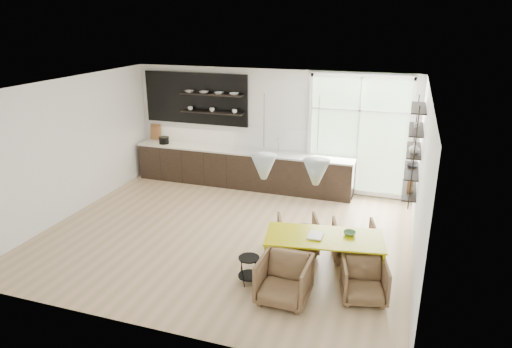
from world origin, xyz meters
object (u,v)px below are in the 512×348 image
at_px(armchair_front_left, 284,280).
at_px(wire_stool, 249,266).
at_px(armchair_front_right, 364,281).
at_px(armchair_back_right, 353,241).
at_px(armchair_back_left, 298,234).
at_px(dining_table, 324,239).

distance_m(armchair_front_left, wire_stool, 0.72).
bearing_deg(wire_stool, armchair_front_right, 3.85).
bearing_deg(armchair_front_right, armchair_back_right, 91.28).
bearing_deg(wire_stool, armchair_front_left, -23.91).
distance_m(armchair_back_left, armchair_front_right, 1.74).
xyz_separation_m(armchair_back_left, armchair_front_left, (0.16, -1.57, 0.02)).
distance_m(dining_table, wire_stool, 1.30).
bearing_deg(armchair_back_left, wire_stool, 48.49).
bearing_deg(armchair_front_right, armchair_back_left, 125.24).
relative_size(dining_table, armchair_back_right, 2.73).
bearing_deg(armchair_back_right, armchair_front_right, 90.27).
height_order(armchair_back_left, armchair_front_left, armchair_front_left).
xyz_separation_m(dining_table, wire_stool, (-1.08, -0.62, -0.35)).
xyz_separation_m(armchair_front_left, wire_stool, (-0.65, 0.29, -0.06)).
bearing_deg(armchair_front_right, dining_table, 131.89).
distance_m(armchair_front_left, armchair_front_right, 1.21).
height_order(dining_table, armchair_back_left, dining_table).
xyz_separation_m(armchair_back_left, armchair_back_right, (0.99, 0.06, 0.01)).
height_order(armchair_back_right, armchair_front_left, armchair_front_left).
bearing_deg(dining_table, armchair_front_right, -44.55).
relative_size(armchair_back_right, wire_stool, 1.62).
relative_size(armchair_front_left, wire_stool, 1.69).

